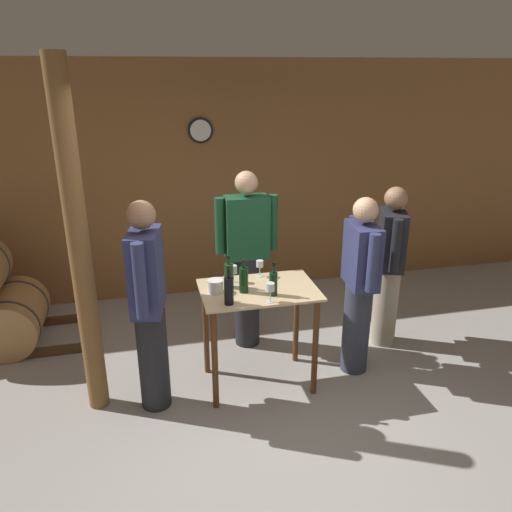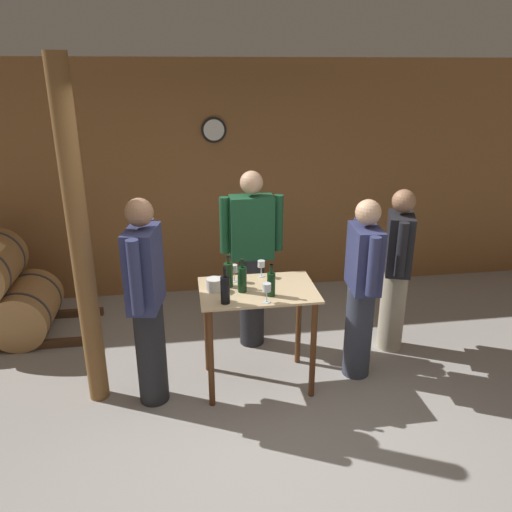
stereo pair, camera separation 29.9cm
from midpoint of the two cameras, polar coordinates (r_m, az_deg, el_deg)
name	(u,v)px [view 1 (the left image)]	position (r m, az deg, el deg)	size (l,w,h in m)	color
ground_plane	(282,426)	(4.07, 0.75, -18.88)	(14.00, 14.00, 0.00)	#9E9993
back_wall	(221,182)	(5.88, -5.47, 8.45)	(8.40, 0.08, 2.70)	brown
tasting_table	(259,310)	(4.17, -1.75, -6.28)	(0.95, 0.64, 0.90)	#D1B284
wooden_post	(79,250)	(3.90, -21.63, 0.64)	(0.16, 0.16, 2.70)	brown
wine_bottle_far_left	(229,290)	(3.80, -5.39, -3.94)	(0.07, 0.07, 0.31)	black
wine_bottle_left	(229,275)	(4.08, -5.23, -2.21)	(0.08, 0.08, 0.28)	#193819
wine_bottle_center	(244,279)	(3.99, -3.57, -2.69)	(0.07, 0.07, 0.28)	black
wine_bottle_right	(273,283)	(3.93, -0.18, -3.14)	(0.07, 0.07, 0.27)	black
wine_glass_near_left	(233,270)	(4.18, -4.64, -1.65)	(0.06, 0.06, 0.15)	silver
wine_glass_near_center	(270,288)	(3.81, -0.60, -3.69)	(0.07, 0.07, 0.16)	silver
wine_glass_near_right	(260,265)	(4.28, -1.57, -1.01)	(0.06, 0.06, 0.15)	silver
ice_bucket	(215,286)	(4.03, -6.80, -3.47)	(0.13, 0.13, 0.11)	white
person_host	(360,284)	(4.36, 9.86, -3.17)	(0.25, 0.59, 1.61)	#333847
person_visitor_with_scarf	(149,304)	(3.92, -14.33, -5.37)	(0.29, 0.58, 1.72)	#232328
person_visitor_bearded	(247,257)	(4.70, -2.87, -0.12)	(0.59, 0.24, 1.74)	#232328
person_visitor_near_door	(389,264)	(4.88, 13.31, -0.97)	(0.34, 0.56, 1.59)	#B7AD93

